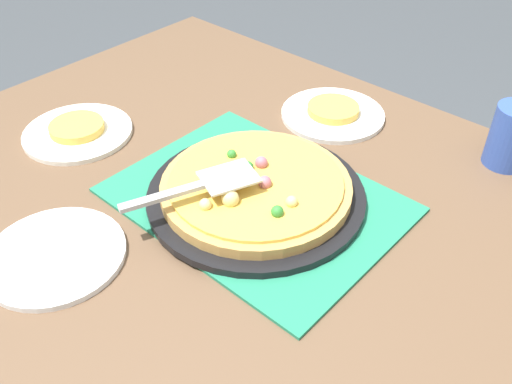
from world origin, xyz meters
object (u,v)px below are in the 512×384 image
Objects in this scene: pizza_pan at (256,195)px; cup_near at (511,136)px; plate_side at (55,255)px; served_slice_right at (77,127)px; pizza_server at (202,185)px; served_slice_left at (333,109)px; plate_near_left at (333,114)px; pizza at (255,186)px; plate_far_right at (78,133)px.

cup_near is (0.27, 0.40, 0.05)m from pizza_pan.
served_slice_right is (-0.27, 0.23, 0.01)m from plate_side.
pizza_pan is at bearing 68.18° from pizza_server.
cup_near is (0.34, 0.08, 0.04)m from served_slice_left.
pizza is at bearing -78.26° from plate_near_left.
pizza is 0.42m from plate_far_right.
served_slice_left is 0.48× the size of pizza_server.
pizza_server is (-0.04, -0.09, 0.04)m from pizza.
plate_far_right is 0.01m from served_slice_right.
served_slice_left is at bearing 101.78° from pizza_pan.
plate_far_right is 0.53m from served_slice_left.
pizza_server is (-0.31, -0.49, 0.01)m from cup_near.
served_slice_right is at bearing -130.34° from plate_near_left.
pizza reaches higher than plate_near_left.
served_slice_left is at bearing 49.66° from plate_far_right.
plate_side is (-0.14, -0.31, -0.03)m from pizza.
pizza_pan reaches higher than plate_side.
plate_near_left is 0.53m from plate_far_right.
pizza_server reaches higher than plate_side.
cup_near reaches higher than served_slice_left.
cup_near is at bearing 59.79° from plate_side.
plate_near_left is 1.00× the size of plate_side.
cup_near is at bearing 13.31° from plate_near_left.
pizza_pan is 1.73× the size of plate_near_left.
plate_near_left is at bearing 83.34° from plate_side.
plate_near_left is at bearing 49.66° from plate_far_right.
pizza is 0.33m from plate_near_left.
cup_near is (0.27, 0.40, 0.03)m from pizza.
pizza reaches higher than plate_far_right.
plate_far_right is (-0.41, -0.09, -0.01)m from pizza_pan.
plate_far_right is 0.35m from plate_side.
plate_near_left is at bearing 94.24° from pizza_server.
pizza_pan is 0.33m from plate_near_left.
plate_side is at bearing -96.66° from served_slice_left.
pizza_server is (0.38, -0.00, 0.07)m from plate_far_right.
pizza is 3.00× the size of served_slice_left.
plate_side is 0.96× the size of pizza_server.
served_slice_left is 0.92× the size of cup_near.
served_slice_right is at bearing 0.00° from plate_far_right.
pizza_server is at bearing -85.76° from plate_near_left.
pizza_server is at bearing -0.62° from plate_far_right.
plate_near_left is at bearing 49.66° from served_slice_right.
plate_far_right is 2.00× the size of served_slice_right.
served_slice_right is (0.00, 0.00, 0.01)m from plate_far_right.
plate_side is 0.25m from pizza_server.
served_slice_left is at bearing 83.34° from plate_side.
plate_side is 1.83× the size of cup_near.
served_slice_left is (-0.07, 0.32, -0.02)m from pizza.
plate_near_left is 1.83× the size of cup_near.
served_slice_left is (0.00, 0.00, 0.01)m from plate_near_left.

